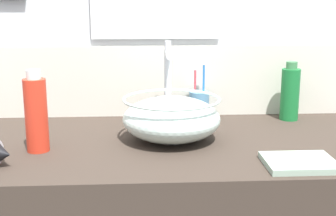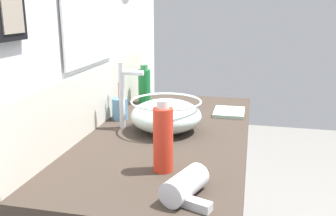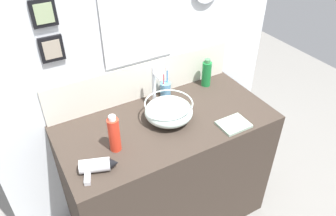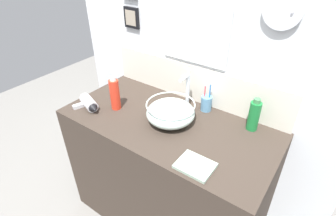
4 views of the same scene
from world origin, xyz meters
name	(u,v)px [view 1 (image 1 of 4)]	position (x,y,z in m)	size (l,w,h in m)	color
back_panel	(161,25)	(0.00, 0.35, 1.21)	(1.96, 0.10, 2.41)	silver
glass_bowl_sink	(171,118)	(0.02, 0.01, 0.96)	(0.29, 0.29, 0.13)	silver
faucet	(168,78)	(0.02, 0.19, 1.05)	(0.02, 0.11, 0.27)	silver
toothbrush_cup	(199,105)	(0.13, 0.25, 0.94)	(0.07, 0.07, 0.21)	#598CB2
shampoo_bottle	(36,114)	(-0.36, -0.07, 1.00)	(0.06, 0.06, 0.22)	red
lotion_bottle	(290,93)	(0.43, 0.22, 0.98)	(0.06, 0.06, 0.20)	#197233
hand_towel	(300,163)	(0.32, -0.22, 0.90)	(0.18, 0.14, 0.02)	#99B29E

